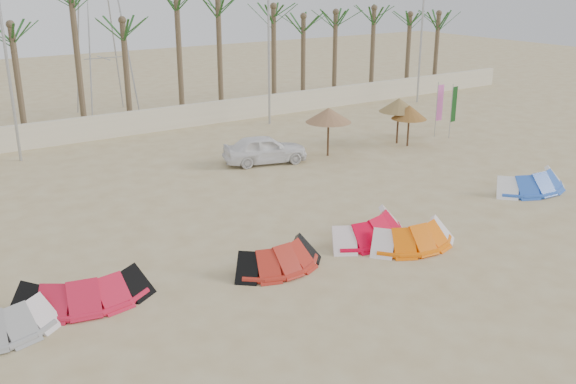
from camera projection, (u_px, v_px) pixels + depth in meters
ground at (406, 294)px, 17.97m from camera, size 120.00×120.00×0.00m
boundary_wall at (126, 124)px, 35.07m from camera, size 60.00×0.30×1.30m
palm_line at (119, 12)px, 34.70m from camera, size 52.00×4.00×7.70m
lamp_b at (4, 37)px, 28.70m from camera, size 1.25×0.14×11.00m
lamp_c at (269, 23)px, 36.02m from camera, size 1.25×0.14×11.00m
lamp_d at (423, 16)px, 42.30m from camera, size 1.25×0.14×11.00m
pylon at (109, 114)px, 40.52m from camera, size 3.00×3.00×14.00m
kite_red_left at (79, 286)px, 17.51m from camera, size 3.82×2.16×0.90m
kite_red_mid at (274, 254)px, 19.50m from camera, size 3.03×1.64×0.90m
kite_red_right at (364, 225)px, 21.71m from camera, size 3.66×2.18×0.90m
kite_orange at (408, 233)px, 21.08m from camera, size 3.28×1.79×0.90m
kite_blue at (526, 179)px, 26.46m from camera, size 3.68×1.71×0.90m
parasol_left at (329, 115)px, 30.74m from camera, size 2.24×2.24×2.38m
parasol_mid at (399, 105)px, 32.99m from camera, size 2.05×2.05×2.39m
parasol_right at (409, 112)px, 32.57m from camera, size 1.83×1.83×2.12m
flag_pink at (439, 104)px, 34.47m from camera, size 0.45×0.05×2.99m
flag_green at (454, 106)px, 34.25m from camera, size 0.45×0.07×2.92m
car at (265, 149)px, 30.01m from camera, size 4.19×2.58×1.33m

